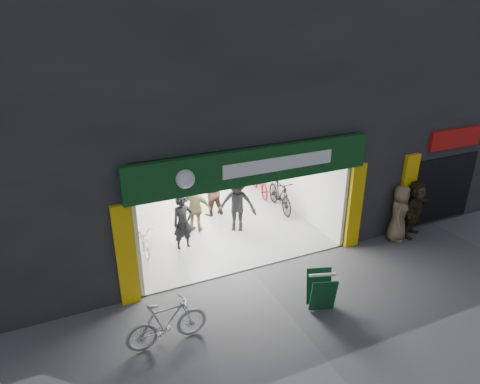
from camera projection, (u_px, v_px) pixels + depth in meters
ground at (251, 269)px, 11.63m from camera, size 60.00×60.00×0.00m
building at (213, 79)px, 14.41m from camera, size 17.00×10.27×8.00m
bike_left_front at (141, 236)px, 12.40m from camera, size 0.72×1.73×0.89m
bike_left_midfront at (129, 210)px, 13.85m from camera, size 0.55×1.67×0.99m
bike_left_midback at (126, 203)px, 14.45m from camera, size 0.82×1.82×0.93m
bike_left_back at (116, 179)px, 16.31m from camera, size 0.53×1.70×1.01m
bike_right_front at (280, 194)px, 14.80m from camera, size 0.79×2.02×1.18m
bike_right_mid at (260, 181)px, 16.11m from camera, size 1.02×2.04×1.02m
bike_right_back at (232, 172)px, 17.12m from camera, size 0.65×1.64×0.96m
parked_bike at (167, 323)px, 8.91m from camera, size 1.78×0.56×1.06m
customer_a at (183, 223)px, 12.31m from camera, size 0.66×0.48×1.69m
customer_b at (211, 192)px, 14.31m from camera, size 0.85×0.67×1.75m
customer_c at (237, 204)px, 13.26m from camera, size 1.40×1.21×1.88m
customer_d at (196, 208)px, 13.23m from camera, size 1.03×0.90×1.66m
pedestrian_near at (399, 213)px, 12.81m from camera, size 1.02×0.99×1.77m
pedestrian_far at (414, 209)px, 13.02m from camera, size 1.75×1.22×1.82m
sandwich_board at (321, 290)px, 9.96m from camera, size 0.76×0.77×0.92m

